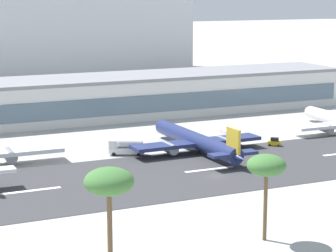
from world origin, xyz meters
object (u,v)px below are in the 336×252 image
at_px(service_box_truck_0, 229,136).
at_px(service_fuel_truck_2, 127,147).
at_px(distant_hotel_block, 36,28).
at_px(palm_tree_2, 109,183).
at_px(service_baggage_tug_1, 275,142).
at_px(palm_tree_0, 266,167).
at_px(terminal_building, 111,96).
at_px(airliner_gold_tail_gate_1, 199,142).

distance_m(service_box_truck_0, service_fuel_truck_2, 29.07).
bearing_deg(service_box_truck_0, distant_hotel_block, -175.93).
xyz_separation_m(distant_hotel_block, service_fuel_truck_2, (-20.30, -171.02, -19.95)).
bearing_deg(distant_hotel_block, service_fuel_truck_2, -96.77).
distance_m(service_fuel_truck_2, palm_tree_2, 74.18).
relative_size(service_baggage_tug_1, palm_tree_0, 0.25).
bearing_deg(service_fuel_truck_2, palm_tree_0, 116.30).
bearing_deg(palm_tree_0, terminal_building, 82.37).
bearing_deg(palm_tree_0, distant_hotel_block, 84.83).
bearing_deg(service_baggage_tug_1, palm_tree_2, 84.13).
bearing_deg(airliner_gold_tail_gate_1, service_baggage_tug_1, -93.41).
xyz_separation_m(distant_hotel_block, palm_tree_2, (-48.70, -238.53, -8.20)).
height_order(service_box_truck_0, palm_tree_0, palm_tree_0).
height_order(service_box_truck_0, palm_tree_2, palm_tree_2).
distance_m(service_baggage_tug_1, service_fuel_truck_2, 38.48).
height_order(terminal_building, service_box_truck_0, terminal_building).
relative_size(terminal_building, service_baggage_tug_1, 46.19).
bearing_deg(terminal_building, palm_tree_2, -109.92).
bearing_deg(palm_tree_0, airliner_gold_tail_gate_1, 73.01).
bearing_deg(palm_tree_0, service_box_truck_0, 65.09).
height_order(service_fuel_truck_2, palm_tree_2, palm_tree_2).
height_order(airliner_gold_tail_gate_1, palm_tree_0, palm_tree_0).
bearing_deg(service_baggage_tug_1, terminal_building, -25.97).
bearing_deg(service_box_truck_0, palm_tree_2, -38.64).
xyz_separation_m(airliner_gold_tail_gate_1, palm_tree_0, (-17.43, -57.05, 9.12)).
bearing_deg(terminal_building, service_fuel_truck_2, -105.87).
relative_size(airliner_gold_tail_gate_1, service_baggage_tug_1, 12.63).
relative_size(terminal_building, palm_tree_2, 10.04).
height_order(palm_tree_0, palm_tree_2, palm_tree_2).
height_order(service_box_truck_0, service_fuel_truck_2, service_fuel_truck_2).
bearing_deg(airliner_gold_tail_gate_1, distant_hotel_block, -2.54).
height_order(airliner_gold_tail_gate_1, service_baggage_tug_1, airliner_gold_tail_gate_1).
height_order(terminal_building, palm_tree_0, palm_tree_0).
distance_m(terminal_building, palm_tree_0, 114.39).
relative_size(terminal_building, palm_tree_0, 11.46).
relative_size(distant_hotel_block, service_box_truck_0, 24.19).
bearing_deg(airliner_gold_tail_gate_1, service_fuel_truck_2, 69.45).
bearing_deg(service_box_truck_0, service_baggage_tug_1, 48.99).
bearing_deg(service_fuel_truck_2, airliner_gold_tail_gate_1, -172.14).
distance_m(terminal_building, palm_tree_2, 125.64).
bearing_deg(airliner_gold_tail_gate_1, palm_tree_0, 161.67).
height_order(distant_hotel_block, service_baggage_tug_1, distant_hotel_block).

